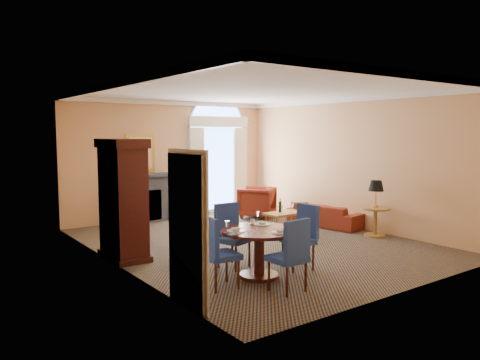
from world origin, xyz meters
TOP-DOWN VIEW (x-y plane):
  - ground at (0.00, 0.00)m, footprint 7.50×7.50m
  - room_envelope at (-0.03, 0.67)m, footprint 6.04×7.52m
  - armoire at (-2.72, 0.41)m, footprint 0.64×1.13m
  - dining_table at (-1.40, -1.97)m, footprint 1.26×1.26m
  - dining_chair_north at (-1.40, -1.15)m, footprint 0.61×0.61m
  - dining_chair_south at (-1.47, -2.83)m, footprint 0.52×0.54m
  - dining_chair_east at (-0.45, -1.97)m, footprint 0.59×0.59m
  - dining_chair_west at (-2.27, -2.02)m, footprint 0.54×0.54m
  - sofa at (2.55, 0.37)m, footprint 1.09×2.01m
  - armchair at (1.89, 2.32)m, footprint 1.29×1.29m
  - coffee_table at (1.20, 0.39)m, footprint 0.95×0.55m
  - side_table at (2.60, -1.11)m, footprint 0.66×0.66m

SIDE VIEW (x-z plane):
  - ground at x=0.00m, z-range 0.00..0.00m
  - sofa at x=2.55m, z-range 0.00..0.55m
  - armchair at x=1.89m, z-range 0.00..0.85m
  - coffee_table at x=1.20m, z-range 0.04..0.84m
  - dining_table at x=-1.40m, z-range 0.08..1.07m
  - dining_chair_north at x=-1.40m, z-range 0.08..1.18m
  - dining_chair_south at x=-1.47m, z-range 0.08..1.18m
  - dining_chair_east at x=-0.45m, z-range 0.08..1.18m
  - dining_chair_west at x=-2.27m, z-range 0.08..1.18m
  - side_table at x=2.60m, z-range 0.15..1.39m
  - armoire at x=-2.72m, z-range -0.04..2.18m
  - room_envelope at x=-0.03m, z-range 0.78..4.23m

